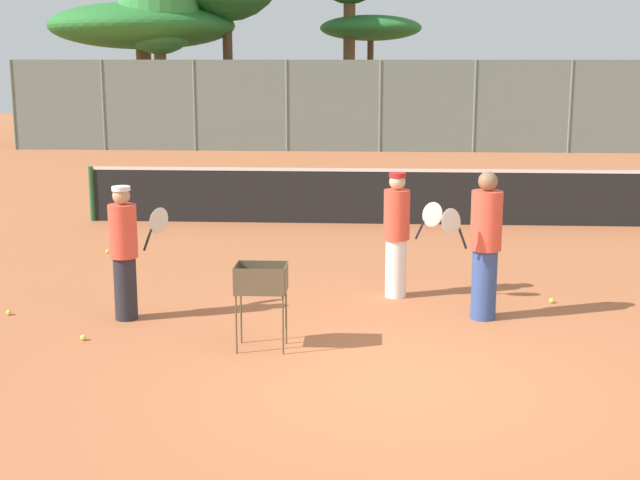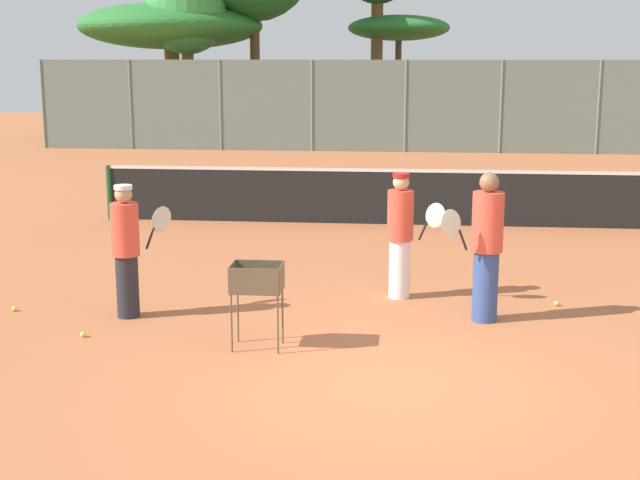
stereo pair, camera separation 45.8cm
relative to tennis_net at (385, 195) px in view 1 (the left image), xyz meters
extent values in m
plane|color=#B7663D|center=(0.00, -8.46, -0.56)|extent=(80.00, 80.00, 0.00)
cylinder|color=#26592D|center=(-5.71, 0.00, -0.02)|extent=(0.10, 0.10, 1.07)
cube|color=black|center=(0.00, 0.00, -0.05)|extent=(11.42, 0.01, 1.01)
cube|color=white|center=(0.00, 0.00, 0.48)|extent=(11.42, 0.02, 0.06)
cylinder|color=slate|center=(-12.45, 12.97, 0.95)|extent=(0.08, 0.08, 3.02)
cylinder|color=slate|center=(-9.34, 12.97, 0.95)|extent=(0.08, 0.08, 3.02)
cylinder|color=slate|center=(-6.23, 12.97, 0.95)|extent=(0.08, 0.08, 3.02)
cylinder|color=slate|center=(-3.11, 12.97, 0.95)|extent=(0.08, 0.08, 3.02)
cylinder|color=slate|center=(0.00, 12.97, 0.95)|extent=(0.08, 0.08, 3.02)
cylinder|color=slate|center=(3.11, 12.97, 0.95)|extent=(0.08, 0.08, 3.02)
cylinder|color=slate|center=(6.23, 12.97, 0.95)|extent=(0.08, 0.08, 3.02)
cube|color=slate|center=(0.00, 12.97, 0.95)|extent=(24.90, 0.01, 3.02)
cylinder|color=brown|center=(-5.53, 15.91, 2.05)|extent=(0.35, 0.35, 5.22)
cylinder|color=brown|center=(-8.69, 16.09, 1.13)|extent=(0.55, 0.55, 3.37)
ellipsoid|color=#28722D|center=(-8.69, 16.09, 3.66)|extent=(6.76, 6.76, 1.69)
cylinder|color=brown|center=(-7.74, 14.67, 1.32)|extent=(0.42, 0.42, 3.75)
sphere|color=#388E42|center=(-7.74, 14.67, 4.05)|extent=(2.84, 2.84, 2.84)
cylinder|color=brown|center=(-1.17, 17.93, 2.25)|extent=(0.45, 0.45, 5.61)
cylinder|color=brown|center=(-0.36, 18.75, 1.30)|extent=(0.25, 0.25, 3.71)
ellipsoid|color=#28722D|center=(-0.36, 18.75, 3.65)|extent=(3.96, 3.96, 0.99)
cylinder|color=white|center=(0.08, -5.26, -0.16)|extent=(0.28, 0.28, 0.79)
cylinder|color=#E54C38|center=(0.08, -5.26, 0.57)|extent=(0.35, 0.35, 0.66)
sphere|color=#DBB28C|center=(0.08, -5.26, 1.00)|extent=(0.21, 0.21, 0.21)
cylinder|color=red|center=(0.08, -5.26, 1.09)|extent=(0.23, 0.23, 0.05)
cylinder|color=black|center=(0.38, -5.44, 0.40)|extent=(0.14, 0.10, 0.27)
ellipsoid|color=silver|center=(0.53, -5.54, 0.62)|extent=(0.35, 0.24, 0.43)
cylinder|color=#334C8C|center=(1.14, -6.21, -0.12)|extent=(0.31, 0.31, 0.87)
cylinder|color=#E54C38|center=(1.14, -6.21, 0.67)|extent=(0.38, 0.38, 0.73)
sphere|color=#8C6647|center=(1.14, -6.21, 1.15)|extent=(0.24, 0.24, 0.24)
cylinder|color=black|center=(0.84, -6.43, 0.49)|extent=(0.14, 0.11, 0.27)
ellipsoid|color=silver|center=(0.68, -6.53, 0.71)|extent=(0.34, 0.25, 0.43)
cylinder|color=#26262D|center=(-3.26, -6.49, -0.17)|extent=(0.28, 0.28, 0.78)
cylinder|color=#E54C38|center=(-3.26, -6.49, 0.55)|extent=(0.34, 0.34, 0.65)
sphere|color=tan|center=(-3.26, -6.49, 0.98)|extent=(0.21, 0.21, 0.21)
cylinder|color=white|center=(-3.26, -6.49, 1.07)|extent=(0.22, 0.22, 0.05)
cylinder|color=black|center=(-3.03, -6.23, 0.39)|extent=(0.12, 0.13, 0.27)
ellipsoid|color=silver|center=(-2.91, -6.09, 0.61)|extent=(0.28, 0.32, 0.43)
cylinder|color=brown|center=(-1.71, -7.70, -0.23)|extent=(0.02, 0.02, 0.66)
cylinder|color=brown|center=(-1.20, -7.70, -0.23)|extent=(0.02, 0.02, 0.66)
cylinder|color=brown|center=(-1.71, -7.34, -0.23)|extent=(0.02, 0.02, 0.66)
cylinder|color=brown|center=(-1.20, -7.34, -0.23)|extent=(0.02, 0.02, 0.66)
cube|color=brown|center=(-1.45, -7.52, 0.10)|extent=(0.55, 0.40, 0.01)
cube|color=brown|center=(-1.45, -7.72, 0.25)|extent=(0.55, 0.01, 0.30)
cube|color=brown|center=(-1.45, -7.32, 0.25)|extent=(0.55, 0.01, 0.30)
cube|color=brown|center=(-1.73, -7.52, 0.25)|extent=(0.01, 0.40, 0.30)
cube|color=brown|center=(-1.18, -7.52, 0.25)|extent=(0.01, 0.40, 0.30)
sphere|color=#D1E54C|center=(-1.47, -7.61, 0.14)|extent=(0.07, 0.07, 0.07)
sphere|color=#D1E54C|center=(-1.44, -7.65, 0.20)|extent=(0.07, 0.07, 0.07)
sphere|color=#D1E54C|center=(-1.55, -7.50, 0.20)|extent=(0.07, 0.07, 0.07)
sphere|color=#D1E54C|center=(-1.57, -7.59, 0.14)|extent=(0.07, 0.07, 0.07)
sphere|color=#D1E54C|center=(-1.29, -7.50, 0.20)|extent=(0.07, 0.07, 0.07)
sphere|color=#D1E54C|center=(-1.24, -7.60, 0.14)|extent=(0.07, 0.07, 0.07)
sphere|color=#D1E54C|center=(-1.39, -7.44, 0.20)|extent=(0.07, 0.07, 0.07)
sphere|color=#D1E54C|center=(-1.59, -7.66, 0.20)|extent=(0.07, 0.07, 0.07)
sphere|color=#D1E54C|center=(-1.50, -7.39, 0.20)|extent=(0.07, 0.07, 0.07)
sphere|color=#D1E54C|center=(-1.61, -7.47, 0.20)|extent=(0.07, 0.07, 0.07)
sphere|color=#D1E54C|center=(-1.55, -7.47, 0.20)|extent=(0.07, 0.07, 0.07)
sphere|color=#D1E54C|center=(-1.32, -7.64, 0.20)|extent=(0.07, 0.07, 0.07)
sphere|color=#D1E54C|center=(-1.44, -7.41, 0.14)|extent=(0.07, 0.07, 0.07)
sphere|color=#D1E54C|center=(2.12, -5.47, -0.53)|extent=(0.07, 0.07, 0.07)
sphere|color=#D1E54C|center=(-3.53, -7.35, -0.53)|extent=(0.07, 0.07, 0.07)
sphere|color=#D1E54C|center=(-4.57, -2.87, -0.53)|extent=(0.07, 0.07, 0.07)
sphere|color=#D1E54C|center=(-4.78, -6.42, -0.53)|extent=(0.07, 0.07, 0.07)
cube|color=white|center=(-2.24, 15.68, -0.11)|extent=(4.20, 1.70, 0.90)
cube|color=#33383D|center=(-2.44, 15.68, 0.69)|extent=(2.20, 1.50, 0.70)
camera|label=1|loc=(-0.26, -16.90, 2.65)|focal=50.00mm
camera|label=2|loc=(0.20, -16.86, 2.65)|focal=50.00mm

